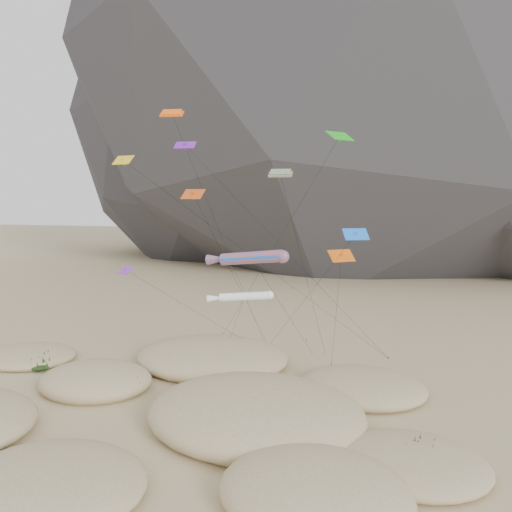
{
  "coord_description": "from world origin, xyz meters",
  "views": [
    {
      "loc": [
        15.46,
        -32.48,
        17.83
      ],
      "look_at": [
        2.36,
        12.0,
        12.48
      ],
      "focal_mm": 35.0,
      "sensor_mm": 36.0,
      "label": 1
    }
  ],
  "objects": [
    {
      "name": "ground",
      "position": [
        0.0,
        0.0,
        0.0
      ],
      "size": [
        500.0,
        500.0,
        0.0
      ],
      "primitive_type": "plane",
      "color": "#CCB789",
      "rests_on": "ground"
    },
    {
      "name": "orange_parafoil",
      "position": [
        -6.62,
        13.65,
        25.77
      ],
      "size": [
        7.61,
        12.23,
        26.62
      ],
      "color": "#FE5C0D",
      "rests_on": "ground"
    },
    {
      "name": "rock_headland",
      "position": [
        6.37,
        118.72,
        72.68
      ],
      "size": [
        226.37,
        148.64,
        177.5
      ],
      "color": "black",
      "rests_on": "ground"
    },
    {
      "name": "kite_stakes",
      "position": [
        1.33,
        22.84,
        0.15
      ],
      "size": [
        22.53,
        8.79,
        0.3
      ],
      "color": "#3F2D1E",
      "rests_on": "ground"
    },
    {
      "name": "dune_grass",
      "position": [
        -0.74,
        4.6,
        0.85
      ],
      "size": [
        41.03,
        29.0,
        1.48
      ],
      "color": "black",
      "rests_on": "ground"
    },
    {
      "name": "delta_kites",
      "position": [
        0.82,
        12.19,
        17.59
      ],
      "size": [
        27.48,
        22.48,
        24.03
      ],
      "color": "green",
      "rests_on": "ground"
    },
    {
      "name": "multi_parafoil",
      "position": [
        5.17,
        10.32,
        19.69
      ],
      "size": [
        3.38,
        13.43,
        20.41
      ],
      "color": "#F04B19",
      "rests_on": "ground"
    },
    {
      "name": "dunes",
      "position": [
        -2.04,
        4.18,
        0.75
      ],
      "size": [
        50.87,
        37.41,
        4.22
      ],
      "color": "#CCB789",
      "rests_on": "ground"
    },
    {
      "name": "white_tube_kite",
      "position": [
        1.57,
        10.07,
        8.93
      ],
      "size": [
        8.57,
        12.11,
        9.54
      ],
      "color": "white",
      "rests_on": "ground"
    },
    {
      "name": "rainbow_tube_kite",
      "position": [
        2.9,
        7.99,
        12.78
      ],
      "size": [
        7.72,
        16.09,
        13.64
      ],
      "color": "#F15119",
      "rests_on": "ground"
    }
  ]
}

